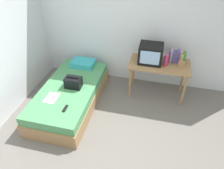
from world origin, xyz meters
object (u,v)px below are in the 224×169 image
object	(u,v)px
water_bottle	(166,60)
tv	(151,54)
bed	(71,95)
book_row	(177,57)
remote_dark	(65,108)
pillow	(83,63)
desk	(159,67)
handbag	(73,82)
magazine	(52,98)
picture_frame	(181,65)

from	to	relation	value
water_bottle	tv	bearing A→B (deg)	167.21
bed	book_row	distance (m)	2.18
tv	remote_dark	bearing A→B (deg)	-133.07
tv	pillow	world-z (taller)	tv
bed	remote_dark	xyz separation A→B (m)	(0.18, -0.58, 0.23)
desk	handbag	world-z (taller)	desk
bed	magazine	distance (m)	0.47
bed	handbag	xyz separation A→B (m)	(0.09, 0.01, 0.32)
book_row	magazine	bearing A→B (deg)	-149.16
desk	book_row	distance (m)	0.38
handbag	water_bottle	bearing A→B (deg)	21.92
desk	picture_frame	world-z (taller)	picture_frame
desk	water_bottle	size ratio (longest dim) A/B	5.29
handbag	remote_dark	distance (m)	0.61
handbag	remote_dark	world-z (taller)	handbag
pillow	remote_dark	distance (m)	1.37
book_row	picture_frame	world-z (taller)	book_row
tv	book_row	world-z (taller)	tv
bed	picture_frame	bearing A→B (deg)	17.83
remote_dark	pillow	bearing A→B (deg)	97.75
book_row	magazine	world-z (taller)	book_row
handbag	remote_dark	size ratio (longest dim) A/B	1.92
tv	handbag	distance (m)	1.55
bed	tv	world-z (taller)	tv
bed	desk	world-z (taller)	desk
desk	remote_dark	bearing A→B (deg)	-137.54
tv	remote_dark	size ratio (longest dim) A/B	2.82
book_row	handbag	world-z (taller)	book_row
book_row	remote_dark	world-z (taller)	book_row
bed	pillow	xyz separation A→B (m)	(-0.00, 0.78, 0.27)
desk	tv	world-z (taller)	tv
magazine	handbag	bearing A→B (deg)	57.09
picture_frame	handbag	bearing A→B (deg)	-161.73
water_bottle	magazine	size ratio (longest dim) A/B	0.76
book_row	handbag	size ratio (longest dim) A/B	1.03
remote_dark	bed	bearing A→B (deg)	107.40
book_row	picture_frame	xyz separation A→B (m)	(0.09, -0.21, -0.04)
picture_frame	magazine	world-z (taller)	picture_frame
pillow	magazine	distance (m)	1.17
picture_frame	pillow	distance (m)	2.02
water_bottle	pillow	xyz separation A→B (m)	(-1.71, 0.11, -0.37)
pillow	magazine	world-z (taller)	pillow
tv	picture_frame	world-z (taller)	tv
picture_frame	desk	bearing A→B (deg)	168.07
magazine	bed	bearing A→B (deg)	66.87
tv	magazine	distance (m)	1.99
handbag	magazine	xyz separation A→B (m)	(-0.26, -0.40, -0.10)
tv	picture_frame	xyz separation A→B (m)	(0.58, -0.09, -0.11)
tv	magazine	bearing A→B (deg)	-144.68
book_row	magazine	xyz separation A→B (m)	(-2.06, -1.23, -0.42)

